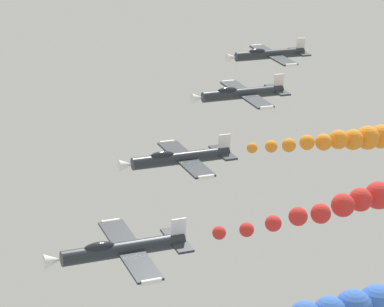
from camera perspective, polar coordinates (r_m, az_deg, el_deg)
airplane_left_inner at (r=60.41m, az=-4.74°, el=-6.41°), size 9.55×10.35×2.50m
smoke_trail_left_inner at (r=70.56m, az=10.14°, el=-3.39°), size 5.60×18.25×2.62m
airplane_right_inner at (r=74.43m, az=-0.85°, el=-0.31°), size 9.57×10.35×2.35m
airplane_left_outer at (r=88.13m, az=3.33°, el=4.03°), size 9.56×10.35×2.45m
airplane_right_outer at (r=103.40m, az=5.16°, el=6.63°), size 9.56×10.35×2.45m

